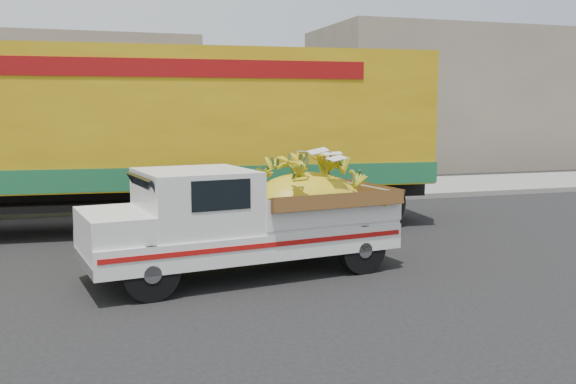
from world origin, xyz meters
name	(u,v)px	position (x,y,z in m)	size (l,w,h in m)	color
ground	(274,267)	(0.00, 0.00, 0.00)	(100.00, 100.00, 0.00)	black
curb	(202,206)	(0.00, 6.50, 0.07)	(60.00, 0.25, 0.15)	gray
sidewalk	(189,196)	(0.00, 8.60, 0.07)	(60.00, 4.00, 0.14)	gray
building_right	(472,100)	(14.00, 15.50, 3.00)	(14.00, 6.00, 6.00)	gray
pickup_truck	(264,216)	(-0.23, -0.26, 0.90)	(4.97, 2.42, 1.67)	black
semi_trailer	(156,130)	(-1.39, 4.05, 2.12)	(12.04, 3.46, 3.80)	black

